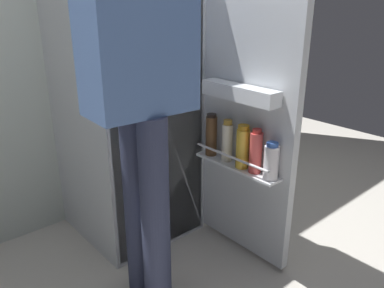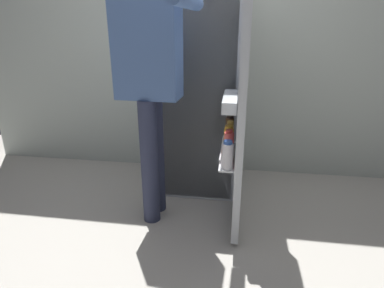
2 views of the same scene
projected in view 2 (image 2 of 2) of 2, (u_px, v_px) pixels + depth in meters
name	position (u px, v px, depth m)	size (l,w,h in m)	color
ground_plane	(192.00, 216.00, 2.35)	(5.48, 5.48, 0.00)	#B7B2A8
kitchen_wall	(207.00, 26.00, 2.74)	(4.40, 0.10, 2.65)	beige
refrigerator	(204.00, 95.00, 2.54)	(0.64, 1.20, 1.61)	silver
person	(150.00, 69.00, 2.00)	(0.55, 0.76, 1.77)	#2D334C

